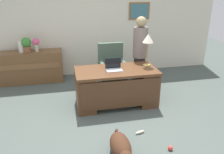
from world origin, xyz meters
TOP-DOWN VIEW (x-y plane):
  - ground_plane at (0.00, 0.00)m, footprint 12.00×12.00m
  - back_wall at (0.01, 2.60)m, footprint 7.00×0.16m
  - desk at (0.22, 0.59)m, footprint 1.65×0.82m
  - credenza at (-1.64, 2.25)m, footprint 1.58×0.50m
  - armchair at (0.32, 1.50)m, footprint 0.60×0.59m
  - person_standing at (0.90, 1.17)m, footprint 0.32×0.32m
  - dog_lying at (-0.07, -0.99)m, footprint 0.30×0.79m
  - laptop at (0.17, 0.62)m, footprint 0.32×0.22m
  - desk_lamp at (0.90, 0.73)m, footprint 0.22×0.22m
  - vase_with_flowers at (-1.45, 2.25)m, footprint 0.17×0.17m
  - vase_empty at (-1.81, 2.25)m, footprint 0.13×0.13m
  - potted_plant at (-1.68, 2.25)m, footprint 0.24×0.24m
  - dog_toy_ball at (0.71, -1.02)m, footprint 0.07×0.07m
  - dog_toy_plush at (0.38, -0.52)m, footprint 0.18×0.09m

SIDE VIEW (x-z plane):
  - ground_plane at x=0.00m, z-range 0.00..0.00m
  - dog_toy_plush at x=0.38m, z-range 0.00..0.05m
  - dog_toy_ball at x=0.71m, z-range 0.00..0.07m
  - dog_lying at x=-0.07m, z-range 0.01..0.31m
  - credenza at x=-1.64m, z-range 0.00..0.80m
  - desk at x=0.22m, z-range 0.03..0.80m
  - armchair at x=0.32m, z-range -0.05..1.02m
  - laptop at x=0.17m, z-range 0.72..0.94m
  - person_standing at x=0.90m, z-range 0.03..1.77m
  - vase_empty at x=-1.81m, z-range 0.80..1.08m
  - potted_plant at x=-1.68m, z-range 0.82..1.18m
  - vase_with_flowers at x=-1.45m, z-range 0.85..1.18m
  - desk_lamp at x=0.90m, z-range 0.98..1.65m
  - back_wall at x=0.01m, z-range 0.00..2.70m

